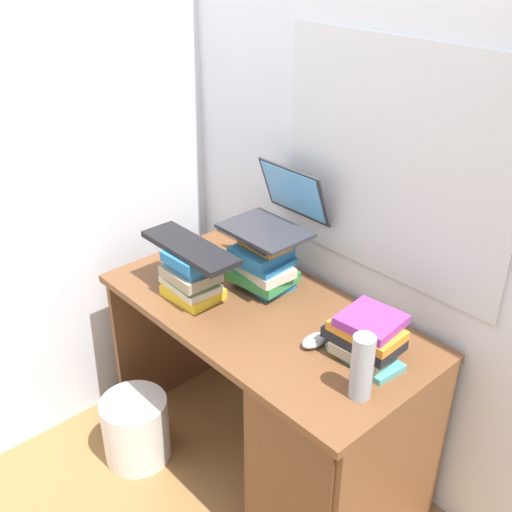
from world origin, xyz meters
TOP-DOWN VIEW (x-y plane):
  - ground_plane at (0.00, 0.00)m, footprint 6.00×6.00m
  - wall_back at (0.00, 0.36)m, footprint 6.00×0.06m
  - wall_left at (-0.78, 0.00)m, footprint 0.05×6.00m
  - desk at (0.31, -0.02)m, footprint 1.26×0.63m
  - book_stack_tall at (-0.13, 0.11)m, footprint 0.25×0.21m
  - book_stack_keyboard_riser at (-0.25, -0.13)m, footprint 0.23×0.18m
  - book_stack_side at (0.42, 0.06)m, footprint 0.26×0.20m
  - laptop at (-0.12, 0.18)m, footprint 0.31×0.30m
  - keyboard at (-0.25, -0.13)m, footprint 0.42×0.14m
  - computer_mouse at (0.26, -0.01)m, footprint 0.06×0.10m
  - mug at (-0.40, 0.01)m, footprint 0.12×0.09m
  - water_bottle at (0.52, -0.09)m, footprint 0.07×0.07m
  - wastebasket at (-0.36, -0.37)m, footprint 0.27×0.27m

SIDE VIEW (x-z plane):
  - ground_plane at x=0.00m, z-range 0.00..0.00m
  - wastebasket at x=-0.36m, z-range 0.00..0.29m
  - desk at x=0.31m, z-range 0.03..0.77m
  - computer_mouse at x=0.26m, z-range 0.74..0.77m
  - mug at x=-0.40m, z-range 0.74..0.83m
  - book_stack_side at x=0.42m, z-range 0.74..0.90m
  - book_stack_keyboard_riser at x=-0.25m, z-range 0.73..0.93m
  - water_bottle at x=0.52m, z-range 0.74..0.95m
  - book_stack_tall at x=-0.13m, z-range 0.73..0.97m
  - keyboard at x=-0.25m, z-range 0.94..0.96m
  - laptop at x=-0.12m, z-range 0.92..1.14m
  - wall_back at x=0.00m, z-range 0.00..2.60m
  - wall_left at x=-0.78m, z-range 0.00..2.60m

